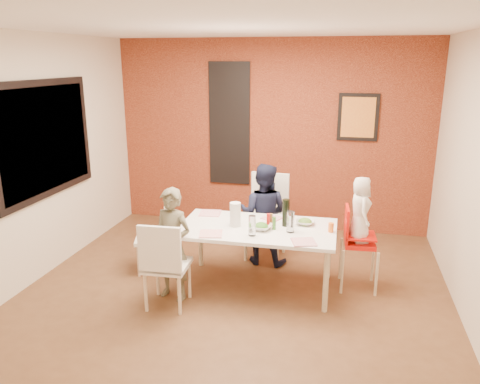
% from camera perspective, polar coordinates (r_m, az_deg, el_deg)
% --- Properties ---
extents(ground, '(4.50, 4.50, 0.00)m').
position_cam_1_polar(ground, '(5.09, -0.78, -12.36)').
color(ground, brown).
rests_on(ground, ground).
extents(ceiling, '(4.50, 4.50, 0.02)m').
position_cam_1_polar(ceiling, '(4.49, -0.92, 19.60)').
color(ceiling, white).
rests_on(ceiling, wall_back).
extents(wall_back, '(4.50, 0.02, 2.70)m').
position_cam_1_polar(wall_back, '(6.77, 3.76, 6.87)').
color(wall_back, beige).
rests_on(wall_back, ground).
extents(wall_front, '(4.50, 0.02, 2.70)m').
position_cam_1_polar(wall_front, '(2.59, -13.03, -8.75)').
color(wall_front, beige).
rests_on(wall_front, ground).
extents(wall_left, '(0.02, 4.50, 2.70)m').
position_cam_1_polar(wall_left, '(5.58, -23.94, 3.58)').
color(wall_left, beige).
rests_on(wall_left, ground).
extents(brick_accent_wall, '(4.50, 0.02, 2.70)m').
position_cam_1_polar(brick_accent_wall, '(6.75, 3.74, 6.85)').
color(brick_accent_wall, maroon).
rests_on(brick_accent_wall, ground).
extents(picture_window_frame, '(0.05, 1.70, 1.30)m').
position_cam_1_polar(picture_window_frame, '(5.69, -22.73, 5.98)').
color(picture_window_frame, black).
rests_on(picture_window_frame, wall_left).
extents(picture_window_pane, '(0.02, 1.55, 1.15)m').
position_cam_1_polar(picture_window_pane, '(5.68, -22.61, 5.98)').
color(picture_window_pane, black).
rests_on(picture_window_pane, wall_left).
extents(glassblock_strip, '(0.55, 0.03, 1.70)m').
position_cam_1_polar(glassblock_strip, '(6.84, -1.28, 8.26)').
color(glassblock_strip, silver).
rests_on(glassblock_strip, wall_back).
extents(glassblock_surround, '(0.60, 0.03, 1.76)m').
position_cam_1_polar(glassblock_surround, '(6.83, -1.29, 8.26)').
color(glassblock_surround, black).
rests_on(glassblock_surround, wall_back).
extents(art_print_frame, '(0.54, 0.03, 0.64)m').
position_cam_1_polar(art_print_frame, '(6.60, 14.20, 8.83)').
color(art_print_frame, black).
rests_on(art_print_frame, wall_back).
extents(art_print_canvas, '(0.44, 0.01, 0.54)m').
position_cam_1_polar(art_print_canvas, '(6.59, 14.20, 8.81)').
color(art_print_canvas, orange).
rests_on(art_print_canvas, wall_back).
extents(dining_table, '(1.67, 0.94, 0.69)m').
position_cam_1_polar(dining_table, '(5.01, 2.10, -4.94)').
color(dining_table, white).
rests_on(dining_table, ground).
extents(chair_near, '(0.44, 0.44, 0.91)m').
position_cam_1_polar(chair_near, '(4.67, -9.23, -8.35)').
color(chair_near, white).
rests_on(chair_near, ground).
extents(chair_far, '(0.52, 0.52, 1.04)m').
position_cam_1_polar(chair_far, '(5.87, 3.37, -2.28)').
color(chair_far, silver).
rests_on(chair_far, ground).
extents(chair_left, '(0.49, 0.49, 0.84)m').
position_cam_1_polar(chair_left, '(5.52, -9.83, -4.90)').
color(chair_left, white).
rests_on(chair_left, ground).
extents(high_chair, '(0.41, 0.41, 0.91)m').
position_cam_1_polar(high_chair, '(5.17, 13.94, -5.70)').
color(high_chair, red).
rests_on(high_chair, ground).
extents(child_near, '(0.48, 0.37, 1.18)m').
position_cam_1_polar(child_near, '(4.84, -8.25, -6.35)').
color(child_near, brown).
rests_on(child_near, ground).
extents(child_far, '(0.64, 0.52, 1.24)m').
position_cam_1_polar(child_far, '(5.62, 2.86, -2.69)').
color(child_far, black).
rests_on(child_far, ground).
extents(toddler, '(0.30, 0.39, 0.71)m').
position_cam_1_polar(toddler, '(5.06, 14.45, -2.09)').
color(toddler, silver).
rests_on(toddler, high_chair).
extents(plate_near_left, '(0.27, 0.27, 0.01)m').
position_cam_1_polar(plate_near_left, '(4.79, -3.58, -5.10)').
color(plate_near_left, white).
rests_on(plate_near_left, dining_table).
extents(plate_far_mid, '(0.26, 0.26, 0.01)m').
position_cam_1_polar(plate_far_mid, '(5.25, 3.92, -3.17)').
color(plate_far_mid, silver).
rests_on(plate_far_mid, dining_table).
extents(plate_near_right, '(0.28, 0.28, 0.01)m').
position_cam_1_polar(plate_near_right, '(4.61, 7.78, -6.05)').
color(plate_near_right, white).
rests_on(plate_near_right, dining_table).
extents(plate_far_left, '(0.26, 0.26, 0.01)m').
position_cam_1_polar(plate_far_left, '(5.41, -3.66, -2.59)').
color(plate_far_left, white).
rests_on(plate_far_left, dining_table).
extents(salad_bowl_a, '(0.26, 0.26, 0.05)m').
position_cam_1_polar(salad_bowl_a, '(4.91, 2.59, -4.28)').
color(salad_bowl_a, silver).
rests_on(salad_bowl_a, dining_table).
extents(salad_bowl_b, '(0.20, 0.20, 0.05)m').
position_cam_1_polar(salad_bowl_b, '(5.10, 7.93, -3.68)').
color(salad_bowl_b, silver).
rests_on(salad_bowl_b, dining_table).
extents(wine_bottle, '(0.08, 0.08, 0.29)m').
position_cam_1_polar(wine_bottle, '(4.99, 5.61, -2.53)').
color(wine_bottle, black).
rests_on(wine_bottle, dining_table).
extents(wine_glass_a, '(0.07, 0.07, 0.21)m').
position_cam_1_polar(wine_glass_a, '(4.72, 1.49, -4.12)').
color(wine_glass_a, silver).
rests_on(wine_glass_a, dining_table).
extents(wine_glass_b, '(0.08, 0.08, 0.22)m').
position_cam_1_polar(wine_glass_b, '(4.83, 6.18, -3.64)').
color(wine_glass_b, silver).
rests_on(wine_glass_b, dining_table).
extents(paper_towel_roll, '(0.12, 0.12, 0.26)m').
position_cam_1_polar(paper_towel_roll, '(4.97, -0.58, -2.75)').
color(paper_towel_roll, silver).
rests_on(paper_towel_roll, dining_table).
extents(condiment_red, '(0.04, 0.04, 0.15)m').
position_cam_1_polar(condiment_red, '(4.96, 3.47, -3.49)').
color(condiment_red, red).
rests_on(condiment_red, dining_table).
extents(condiment_green, '(0.04, 0.04, 0.14)m').
position_cam_1_polar(condiment_green, '(4.90, 4.19, -3.82)').
color(condiment_green, '#397527').
rests_on(condiment_green, dining_table).
extents(condiment_brown, '(0.03, 0.03, 0.14)m').
position_cam_1_polar(condiment_brown, '(5.01, 3.79, -3.38)').
color(condiment_brown, brown).
rests_on(condiment_brown, dining_table).
extents(sippy_cup, '(0.06, 0.06, 0.10)m').
position_cam_1_polar(sippy_cup, '(4.92, 11.02, -4.27)').
color(sippy_cup, orange).
rests_on(sippy_cup, dining_table).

